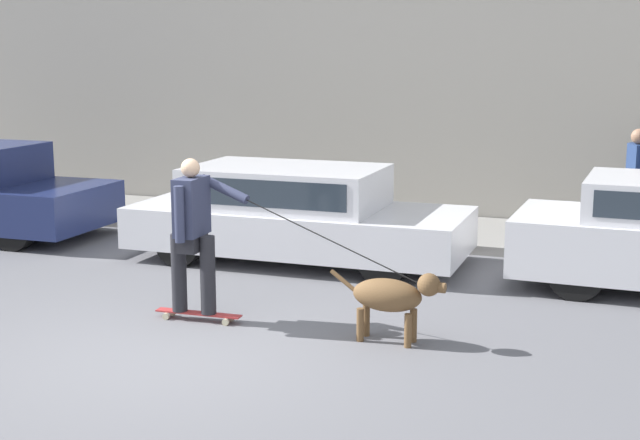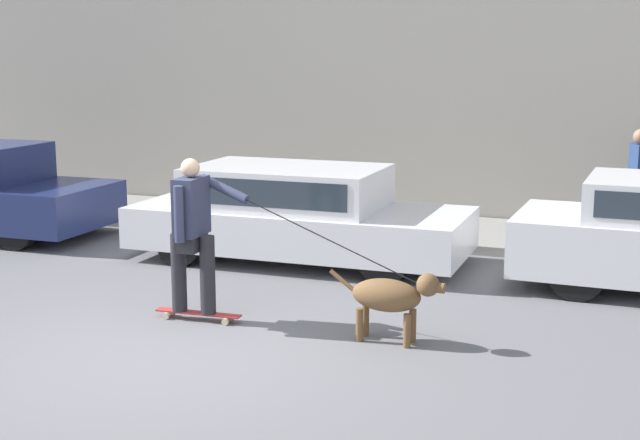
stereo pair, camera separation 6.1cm
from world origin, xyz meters
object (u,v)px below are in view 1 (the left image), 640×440
(pedestrian_with_bag, at_px, (637,176))
(dog, at_px, (392,296))
(parked_car_1, at_px, (295,215))
(skateboarder, at_px, (193,230))

(pedestrian_with_bag, bearing_deg, dog, 46.89)
(parked_car_1, xyz_separation_m, dog, (2.07, -2.78, -0.16))
(pedestrian_with_bag, bearing_deg, skateboarder, 30.34)
(dog, relative_size, pedestrian_with_bag, 0.75)
(skateboarder, relative_size, pedestrian_with_bag, 1.88)
(dog, distance_m, pedestrian_with_bag, 5.74)
(skateboarder, bearing_deg, dog, -1.89)
(pedestrian_with_bag, bearing_deg, parked_car_1, 9.75)
(dog, bearing_deg, pedestrian_with_bag, 71.35)
(parked_car_1, relative_size, dog, 3.82)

